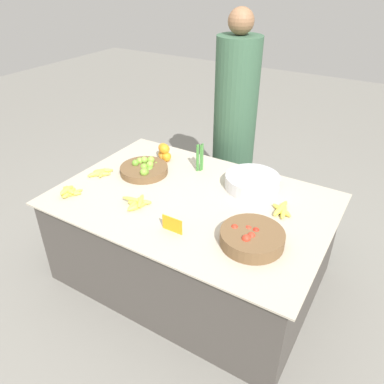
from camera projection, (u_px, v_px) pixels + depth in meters
The scene contains 13 objects.
ground_plane at pixel (192, 272), 2.72m from camera, with size 12.00×12.00×0.00m, color gray.
market_table at pixel (192, 238), 2.55m from camera, with size 1.73×1.17×0.64m.
lime_bowl at pixel (145, 169), 2.65m from camera, with size 0.34×0.34×0.10m.
tomato_basket at pixel (252, 238), 1.98m from camera, with size 0.34×0.34×0.10m.
orange_pile at pixel (164, 153), 2.81m from camera, with size 0.12×0.11×0.14m.
metal_bowl at pixel (252, 182), 2.47m from camera, with size 0.36×0.36×0.09m.
price_sign at pixel (172, 225), 2.07m from camera, with size 0.13×0.01×0.09m.
veg_bundle at pixel (200, 158), 2.65m from camera, with size 0.04×0.05×0.20m.
banana_bunch_middle_right at pixel (69, 192), 2.41m from camera, with size 0.16×0.16×0.06m.
banana_bunch_middle_left at pixel (137, 203), 2.30m from camera, with size 0.19×0.17×0.05m.
banana_bunch_front_right at pixel (282, 210), 2.25m from camera, with size 0.15×0.19×0.04m.
banana_bunch_front_center at pixel (101, 173), 2.64m from camera, with size 0.14×0.18×0.03m.
vendor_person at pixel (234, 126), 3.09m from camera, with size 0.35×0.35×1.66m.
Camera 1 is at (1.04, -1.71, 1.93)m, focal length 35.00 mm.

